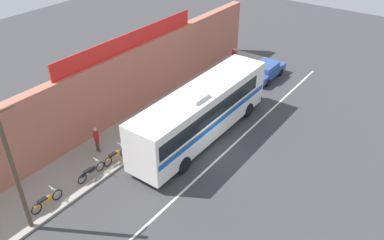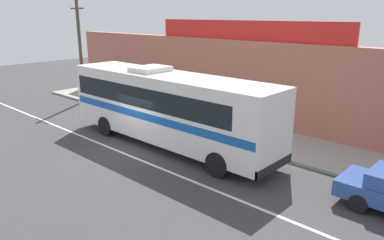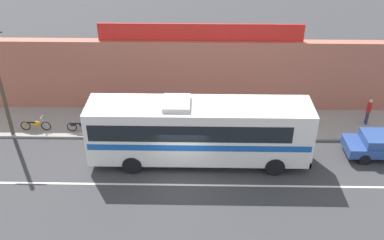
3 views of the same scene
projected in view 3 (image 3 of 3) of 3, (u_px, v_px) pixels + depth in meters
ground_plane at (182, 175)px, 23.03m from camera, size 70.00×70.00×0.00m
sidewalk_slab at (185, 123)px, 27.44m from camera, size 30.00×3.60×0.14m
storefront_facade at (186, 76)px, 28.07m from camera, size 30.00×0.70×4.80m
storefront_billboard at (201, 32)px, 26.53m from camera, size 12.75×0.12×1.10m
road_center_stripe at (182, 185)px, 22.34m from camera, size 30.00×0.14×0.01m
intercity_bus at (198, 129)px, 23.11m from camera, size 11.90×2.65×3.78m
parked_car at (383, 145)px, 24.21m from camera, size 4.23×1.91×1.37m
motorcycle_red at (35, 124)px, 26.39m from camera, size 1.89×0.56×0.94m
motorcycle_purple at (82, 125)px, 26.28m from camera, size 1.95×0.56×0.94m
motorcycle_black at (112, 126)px, 26.20m from camera, size 1.92×0.56×0.94m
pedestrian_far_left at (116, 105)px, 27.24m from camera, size 0.30×0.48×1.75m
pedestrian_by_curb at (369, 110)px, 26.75m from camera, size 0.30×0.48×1.74m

